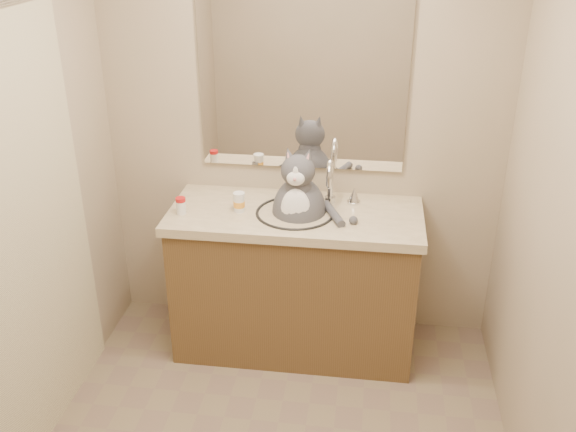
% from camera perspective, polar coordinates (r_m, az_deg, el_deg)
% --- Properties ---
extents(room, '(2.22, 2.52, 2.42)m').
position_cam_1_polar(room, '(2.37, -2.18, -1.82)').
color(room, '#7D6656').
rests_on(room, ground).
extents(vanity, '(1.34, 0.59, 1.12)m').
position_cam_1_polar(vanity, '(3.58, 0.64, -5.50)').
color(vanity, brown).
rests_on(vanity, ground).
extents(mirror, '(1.10, 0.02, 0.90)m').
position_cam_1_polar(mirror, '(3.43, 1.29, 11.43)').
color(mirror, white).
rests_on(mirror, room).
extents(shower_curtain, '(0.02, 1.30, 1.93)m').
position_cam_1_polar(shower_curtain, '(2.89, -22.78, -2.45)').
color(shower_curtain, beige).
rests_on(shower_curtain, ground).
extents(cat, '(0.41, 0.34, 0.57)m').
position_cam_1_polar(cat, '(3.37, 0.99, 0.75)').
color(cat, '#48484D').
rests_on(cat, vanity).
extents(pill_bottle_redcap, '(0.06, 0.06, 0.09)m').
position_cam_1_polar(pill_bottle_redcap, '(3.39, -9.49, 0.92)').
color(pill_bottle_redcap, white).
rests_on(pill_bottle_redcap, vanity).
extents(pill_bottle_orange, '(0.07, 0.07, 0.10)m').
position_cam_1_polar(pill_bottle_orange, '(3.38, -4.37, 1.22)').
color(pill_bottle_orange, white).
rests_on(pill_bottle_orange, vanity).
extents(grey_canister, '(0.04, 0.04, 0.06)m').
position_cam_1_polar(grey_canister, '(3.41, -4.54, 1.13)').
color(grey_canister, slate).
rests_on(grey_canister, vanity).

